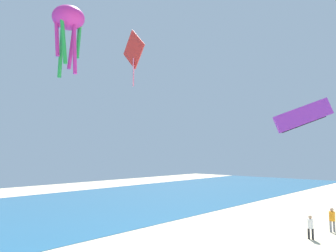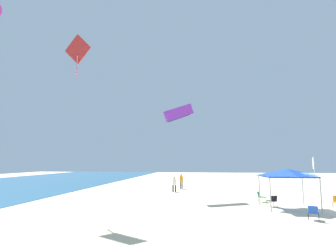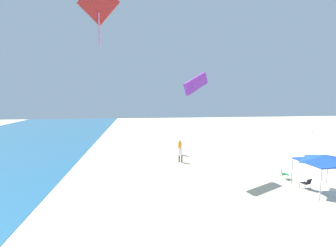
{
  "view_description": "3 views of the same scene",
  "coord_description": "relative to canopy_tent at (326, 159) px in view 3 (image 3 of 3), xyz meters",
  "views": [
    {
      "loc": [
        -15.06,
        2.94,
        5.84
      ],
      "look_at": [
        -2.75,
        14.02,
        7.2
      ],
      "focal_mm": 35.13,
      "sensor_mm": 36.0,
      "label": 1
    },
    {
      "loc": [
        -21.28,
        7.64,
        3.3
      ],
      "look_at": [
        -2.75,
        10.15,
        5.73
      ],
      "focal_mm": 28.93,
      "sensor_mm": 36.0,
      "label": 2
    },
    {
      "loc": [
        -16.38,
        15.37,
        7.01
      ],
      "look_at": [
        -2.75,
        13.69,
        5.29
      ],
      "focal_mm": 25.88,
      "sensor_mm": 36.0,
      "label": 3
    }
  ],
  "objects": [
    {
      "name": "person_beachcomber",
      "position": [
        12.34,
        8.62,
        -1.43
      ],
      "size": [
        0.42,
        0.42,
        1.76
      ],
      "rotation": [
        0.0,
        0.0,
        2.57
      ],
      "color": "slate",
      "rests_on": "ground"
    },
    {
      "name": "folding_chair_near_cooler",
      "position": [
        0.59,
        0.92,
        -1.99
      ],
      "size": [
        0.74,
        0.67,
        0.82
      ],
      "rotation": [
        0.0,
        0.0,
        1.84
      ],
      "color": "black",
      "rests_on": "ground"
    },
    {
      "name": "canopy_tent",
      "position": [
        0.0,
        0.0,
        0.0
      ],
      "size": [
        3.08,
        3.45,
        2.77
      ],
      "rotation": [
        0.0,
        0.0,
        0.06
      ],
      "color": "#B7B7BC",
      "rests_on": "ground"
    },
    {
      "name": "kite_parafoil_purple",
      "position": [
        6.04,
        8.26,
        5.64
      ],
      "size": [
        2.77,
        2.87,
        2.24
      ],
      "rotation": [
        0.0,
        0.0,
        2.36
      ],
      "color": "purple"
    },
    {
      "name": "folding_chair_right_of_tent",
      "position": [
        2.92,
        1.3,
        -1.99
      ],
      "size": [
        0.72,
        0.78,
        0.82
      ],
      "rotation": [
        0.0,
        0.0,
        5.88
      ],
      "color": "black",
      "rests_on": "ground"
    },
    {
      "name": "kite_diamond_red",
      "position": [
        -1.27,
        15.58,
        9.49
      ],
      "size": [
        0.49,
        2.4,
        3.47
      ],
      "rotation": [
        0.0,
        0.0,
        4.62
      ],
      "color": "red"
    },
    {
      "name": "person_near_umbrella",
      "position": [
        9.13,
        9.11,
        -1.52
      ],
      "size": [
        0.38,
        0.42,
        1.6
      ],
      "rotation": [
        0.0,
        0.0,
        1.39
      ],
      "color": "black",
      "rests_on": "ground"
    },
    {
      "name": "banner_flag",
      "position": [
        7.53,
        -4.65,
        -0.21
      ],
      "size": [
        0.36,
        0.06,
        3.74
      ],
      "color": "silver",
      "rests_on": "ground"
    }
  ]
}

